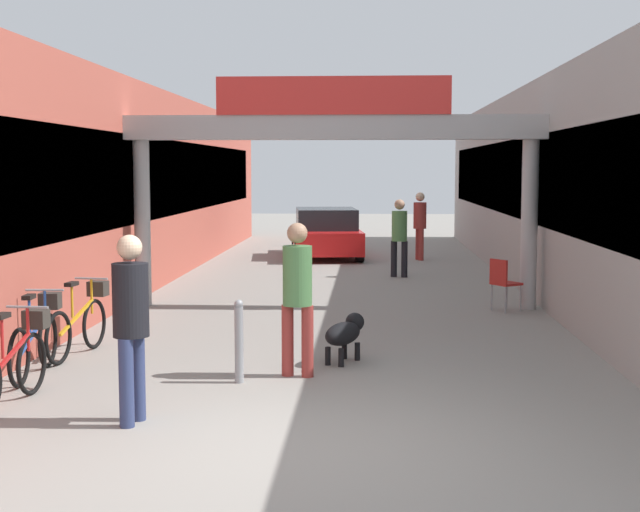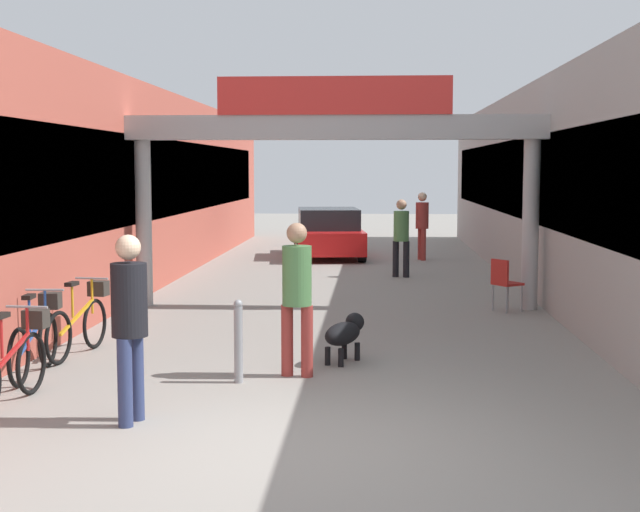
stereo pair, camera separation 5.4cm
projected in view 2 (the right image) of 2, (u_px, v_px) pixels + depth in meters
The scene contains 15 objects.
ground_plane at pixel (294, 445), 7.78m from camera, with size 80.00×80.00×0.00m, color gray.
storefront_left at pixel (101, 187), 18.82m from camera, with size 3.00×26.00×4.02m.
storefront_right at pixel (590, 188), 18.19m from camera, with size 3.00×26.00×4.02m.
arcade_sign_gateway at pixel (335, 145), 15.22m from camera, with size 7.40×0.47×3.95m.
pedestrian_with_dog at pixel (297, 288), 10.26m from camera, with size 0.40×0.40×1.79m.
pedestrian_companion at pixel (130, 315), 8.35m from camera, with size 0.40×0.40×1.80m.
pedestrian_carrying_crate at pixel (401, 233), 19.71m from camera, with size 0.42×0.42×1.73m.
pedestrian_elderly_walking at pixel (422, 221), 23.42m from camera, with size 0.42×0.42×1.79m.
dog_on_leash at pixel (345, 333), 11.09m from camera, with size 0.60×0.83×0.59m.
bicycle_red_nearest at pixel (13, 362), 9.10m from camera, with size 0.46×1.69×0.98m.
bicycle_blue_second at pixel (37, 338), 10.41m from camera, with size 0.46×1.69×0.98m.
bicycle_orange_third at pixel (81, 321), 11.53m from camera, with size 0.46×1.68×0.98m.
bollard_post_metal at pixel (238, 341), 10.01m from camera, with size 0.10×0.10×0.95m.
cafe_chair_red_nearer at pixel (504, 280), 14.98m from camera, with size 0.56×0.56×0.89m.
parked_car_red at pixel (328, 233), 24.29m from camera, with size 2.18×4.17×1.33m.
Camera 2 is at (0.69, -7.55, 2.41)m, focal length 50.00 mm.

